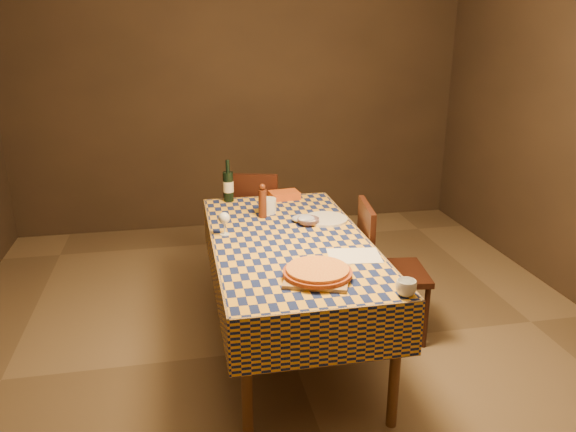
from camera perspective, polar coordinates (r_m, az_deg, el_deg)
The scene contains 16 objects.
room at distance 3.26m, azimuth 0.17°, elevation 7.22°, with size 5.00×5.10×2.70m.
dining_table at distance 3.45m, azimuth 0.16°, elevation -3.50°, with size 0.94×1.84×0.77m.
cutting_board at distance 2.91m, azimuth 3.01°, elevation -6.11°, with size 0.32×0.32×0.02m, color #9D784A.
pizza at distance 2.90m, azimuth 3.02°, elevation -5.62°, with size 0.45×0.45×0.04m.
pepper_mill at distance 3.77m, azimuth -2.60°, elevation 1.47°, with size 0.06×0.06×0.24m.
bowl at distance 3.66m, azimuth 2.08°, elevation -0.56°, with size 0.14×0.14×0.04m, color #684E57.
wine_glass at distance 3.48m, azimuth -6.51°, elevation -0.29°, with size 0.08×0.08×0.15m.
wine_bottle at distance 4.14m, azimuth -6.09°, elevation 3.08°, with size 0.10×0.10×0.31m.
deli_tub at distance 3.88m, azimuth -2.10°, elevation 1.05°, with size 0.12×0.12×0.10m, color silver.
takeout_container at distance 4.20m, azimuth -0.39°, elevation 2.14°, with size 0.22×0.15×0.05m, color #B74A18.
white_plate at distance 3.75m, azimuth 3.83°, elevation -0.32°, with size 0.29×0.29×0.02m, color silver.
tumbler at distance 2.78m, azimuth 11.91°, elevation -7.16°, with size 0.10×0.10×0.08m, color white.
flour_patch at distance 3.20m, azimuth 6.74°, elevation -4.03°, with size 0.29×0.22×0.00m, color white.
flour_bag at distance 3.71m, azimuth 1.58°, elevation -0.23°, with size 0.16×0.12×0.05m, color #9BA5C7.
chair_far at distance 4.51m, azimuth -3.55°, elevation -0.37°, with size 0.52×0.52×0.93m.
chair_right at distance 3.74m, azimuth 9.51°, elevation -4.78°, with size 0.48×0.47×0.93m.
Camera 1 is at (-0.64, -3.13, 2.01)m, focal length 35.00 mm.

